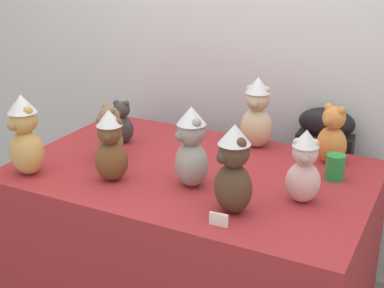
{
  "coord_description": "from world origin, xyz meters",
  "views": [
    {
      "loc": [
        1.0,
        -1.7,
        1.76
      ],
      "look_at": [
        0.0,
        0.25,
        0.91
      ],
      "focal_mm": 50.73,
      "sensor_mm": 36.0,
      "label": 1
    }
  ],
  "objects_px": {
    "teddy_bear_blush": "(304,167)",
    "teddy_bear_ginger": "(332,136)",
    "display_table": "(192,247)",
    "teddy_bear_chestnut": "(111,146)",
    "instrument_case": "(320,195)",
    "teddy_bear_mocha": "(110,134)",
    "teddy_bear_honey": "(25,136)",
    "teddy_bear_sand": "(257,113)",
    "party_cup_green": "(335,167)",
    "teddy_bear_charcoal": "(122,123)",
    "teddy_bear_ash": "(191,148)",
    "teddy_bear_cocoa": "(233,170)"
  },
  "relations": [
    {
      "from": "teddy_bear_blush",
      "to": "teddy_bear_ginger",
      "type": "relative_size",
      "value": 1.07
    },
    {
      "from": "display_table",
      "to": "teddy_bear_chestnut",
      "type": "relative_size",
      "value": 4.99
    },
    {
      "from": "instrument_case",
      "to": "teddy_bear_mocha",
      "type": "xyz_separation_m",
      "value": [
        -0.82,
        -0.69,
        0.43
      ]
    },
    {
      "from": "teddy_bear_mocha",
      "to": "teddy_bear_honey",
      "type": "bearing_deg",
      "value": -93.74
    },
    {
      "from": "teddy_bear_chestnut",
      "to": "instrument_case",
      "type": "bearing_deg",
      "value": 30.75
    },
    {
      "from": "teddy_bear_sand",
      "to": "teddy_bear_chestnut",
      "type": "bearing_deg",
      "value": -127.06
    },
    {
      "from": "teddy_bear_blush",
      "to": "party_cup_green",
      "type": "bearing_deg",
      "value": 59.26
    },
    {
      "from": "display_table",
      "to": "teddy_bear_blush",
      "type": "height_order",
      "value": "teddy_bear_blush"
    },
    {
      "from": "instrument_case",
      "to": "teddy_bear_charcoal",
      "type": "xyz_separation_m",
      "value": [
        -0.89,
        -0.48,
        0.41
      ]
    },
    {
      "from": "teddy_bear_ash",
      "to": "teddy_bear_blush",
      "type": "bearing_deg",
      "value": 42.47
    },
    {
      "from": "teddy_bear_honey",
      "to": "teddy_bear_mocha",
      "type": "distance_m",
      "value": 0.37
    },
    {
      "from": "teddy_bear_chestnut",
      "to": "teddy_bear_ginger",
      "type": "xyz_separation_m",
      "value": [
        0.77,
        0.6,
        -0.02
      ]
    },
    {
      "from": "teddy_bear_blush",
      "to": "teddy_bear_charcoal",
      "type": "bearing_deg",
      "value": 150.01
    },
    {
      "from": "teddy_bear_chestnut",
      "to": "teddy_bear_sand",
      "type": "bearing_deg",
      "value": 36.66
    },
    {
      "from": "teddy_bear_blush",
      "to": "teddy_bear_chestnut",
      "type": "bearing_deg",
      "value": 175.01
    },
    {
      "from": "teddy_bear_blush",
      "to": "teddy_bear_mocha",
      "type": "xyz_separation_m",
      "value": [
        -0.9,
        0.02,
        -0.02
      ]
    },
    {
      "from": "teddy_bear_chestnut",
      "to": "teddy_bear_cocoa",
      "type": "relative_size",
      "value": 0.9
    },
    {
      "from": "teddy_bear_honey",
      "to": "teddy_bear_sand",
      "type": "xyz_separation_m",
      "value": [
        0.76,
        0.75,
        -0.0
      ]
    },
    {
      "from": "teddy_bear_chestnut",
      "to": "teddy_bear_honey",
      "type": "distance_m",
      "value": 0.38
    },
    {
      "from": "teddy_bear_sand",
      "to": "display_table",
      "type": "bearing_deg",
      "value": -115.92
    },
    {
      "from": "instrument_case",
      "to": "teddy_bear_ash",
      "type": "xyz_separation_m",
      "value": [
        -0.36,
        -0.77,
        0.47
      ]
    },
    {
      "from": "instrument_case",
      "to": "teddy_bear_charcoal",
      "type": "relative_size",
      "value": 4.41
    },
    {
      "from": "teddy_bear_charcoal",
      "to": "teddy_bear_blush",
      "type": "xyz_separation_m",
      "value": [
        0.98,
        -0.22,
        0.04
      ]
    },
    {
      "from": "teddy_bear_sand",
      "to": "teddy_bear_cocoa",
      "type": "bearing_deg",
      "value": -81.36
    },
    {
      "from": "party_cup_green",
      "to": "display_table",
      "type": "bearing_deg",
      "value": -162.42
    },
    {
      "from": "teddy_bear_mocha",
      "to": "teddy_bear_cocoa",
      "type": "relative_size",
      "value": 0.76
    },
    {
      "from": "display_table",
      "to": "teddy_bear_sand",
      "type": "distance_m",
      "value": 0.7
    },
    {
      "from": "display_table",
      "to": "teddy_bear_blush",
      "type": "bearing_deg",
      "value": -8.76
    },
    {
      "from": "teddy_bear_mocha",
      "to": "teddy_bear_ginger",
      "type": "height_order",
      "value": "teddy_bear_ginger"
    },
    {
      "from": "party_cup_green",
      "to": "teddy_bear_sand",
      "type": "bearing_deg",
      "value": 154.58
    },
    {
      "from": "display_table",
      "to": "party_cup_green",
      "type": "distance_m",
      "value": 0.76
    },
    {
      "from": "teddy_bear_chestnut",
      "to": "teddy_bear_mocha",
      "type": "height_order",
      "value": "teddy_bear_chestnut"
    },
    {
      "from": "teddy_bear_honey",
      "to": "teddy_bear_cocoa",
      "type": "xyz_separation_m",
      "value": [
        0.92,
        0.08,
        -0.0
      ]
    },
    {
      "from": "teddy_bear_charcoal",
      "to": "party_cup_green",
      "type": "distance_m",
      "value": 1.04
    },
    {
      "from": "party_cup_green",
      "to": "teddy_bear_ash",
      "type": "bearing_deg",
      "value": -147.12
    },
    {
      "from": "teddy_bear_ash",
      "to": "party_cup_green",
      "type": "height_order",
      "value": "teddy_bear_ash"
    },
    {
      "from": "instrument_case",
      "to": "teddy_bear_cocoa",
      "type": "relative_size",
      "value": 2.79
    },
    {
      "from": "display_table",
      "to": "teddy_bear_sand",
      "type": "bearing_deg",
      "value": 69.0
    },
    {
      "from": "teddy_bear_chestnut",
      "to": "teddy_bear_ash",
      "type": "height_order",
      "value": "teddy_bear_ash"
    },
    {
      "from": "teddy_bear_charcoal",
      "to": "teddy_bear_honey",
      "type": "bearing_deg",
      "value": -120.21
    },
    {
      "from": "teddy_bear_chestnut",
      "to": "teddy_bear_sand",
      "type": "xyz_separation_m",
      "value": [
        0.4,
        0.64,
        0.02
      ]
    },
    {
      "from": "teddy_bear_mocha",
      "to": "teddy_bear_sand",
      "type": "xyz_separation_m",
      "value": [
        0.54,
        0.45,
        0.05
      ]
    },
    {
      "from": "teddy_bear_ginger",
      "to": "teddy_bear_sand",
      "type": "distance_m",
      "value": 0.38
    },
    {
      "from": "display_table",
      "to": "teddy_bear_cocoa",
      "type": "relative_size",
      "value": 4.5
    },
    {
      "from": "instrument_case",
      "to": "teddy_bear_ash",
      "type": "distance_m",
      "value": 0.97
    },
    {
      "from": "teddy_bear_mocha",
      "to": "teddy_bear_sand",
      "type": "height_order",
      "value": "teddy_bear_sand"
    },
    {
      "from": "teddy_bear_honey",
      "to": "teddy_bear_ash",
      "type": "xyz_separation_m",
      "value": [
        0.68,
        0.21,
        -0.01
      ]
    },
    {
      "from": "teddy_bear_blush",
      "to": "teddy_bear_ash",
      "type": "height_order",
      "value": "teddy_bear_ash"
    },
    {
      "from": "teddy_bear_charcoal",
      "to": "teddy_bear_cocoa",
      "type": "xyz_separation_m",
      "value": [
        0.77,
        -0.42,
        0.07
      ]
    },
    {
      "from": "teddy_bear_charcoal",
      "to": "party_cup_green",
      "type": "height_order",
      "value": "teddy_bear_charcoal"
    }
  ]
}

